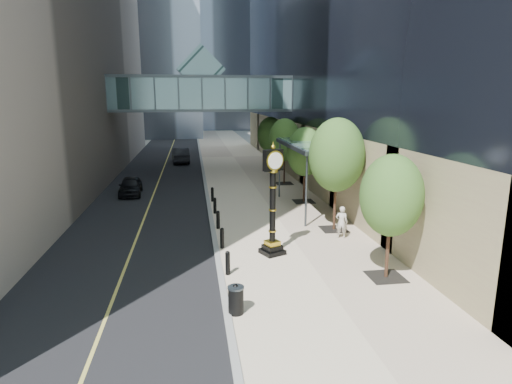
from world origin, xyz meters
TOP-DOWN VIEW (x-y plane):
  - ground at (0.00, 0.00)m, footprint 320.00×320.00m
  - road at (-7.00, 40.00)m, footprint 8.00×180.00m
  - sidewalk at (1.00, 40.00)m, footprint 8.00×180.00m
  - curb at (-3.00, 40.00)m, footprint 0.25×180.00m
  - distant_tower_c at (-6.00, 120.00)m, footprint 22.00×22.00m
  - skywalk at (-3.00, 28.00)m, footprint 17.00×4.20m
  - entrance_canopy at (3.48, 14.00)m, footprint 3.00×8.00m
  - bollard_row at (-2.70, 9.00)m, footprint 0.20×16.20m
  - street_trees at (3.60, 15.85)m, footprint 2.96×28.51m
  - street_clock at (-0.46, 6.28)m, footprint 1.25×1.25m
  - trash_bin at (-2.70, 0.94)m, footprint 0.62×0.62m
  - pedestrian at (3.49, 8.04)m, footprint 0.71×0.58m
  - car_near at (-8.66, 20.22)m, footprint 1.78×4.01m
  - car_far at (-5.33, 36.26)m, footprint 2.19×5.19m

SIDE VIEW (x-z plane):
  - ground at x=0.00m, z-range 0.00..0.00m
  - road at x=-7.00m, z-range 0.00..0.02m
  - sidewalk at x=1.00m, z-range 0.00..0.06m
  - curb at x=-3.00m, z-range 0.00..0.07m
  - bollard_row at x=-2.70m, z-range 0.06..0.96m
  - trash_bin at x=-2.70m, z-range 0.06..0.96m
  - car_near at x=-8.66m, z-range 0.02..1.36m
  - car_far at x=-5.33m, z-range 0.02..1.69m
  - pedestrian at x=3.49m, z-range 0.06..1.74m
  - street_clock at x=-0.46m, z-range -0.28..4.80m
  - street_trees at x=3.60m, z-range 0.71..6.80m
  - entrance_canopy at x=3.48m, z-range 2.00..6.38m
  - skywalk at x=-3.00m, z-range 4.81..10.61m
  - distant_tower_c at x=-6.00m, z-range 0.00..65.00m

